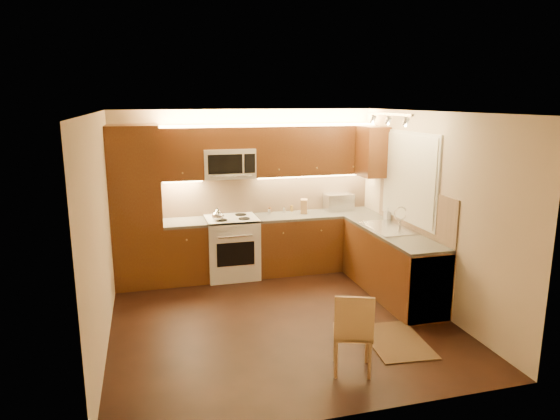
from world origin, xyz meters
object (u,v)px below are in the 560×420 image
object	(u,v)px
knife_block	(304,206)
dining_chair	(353,331)
microwave	(229,163)
toaster_oven	(338,202)
kettle	(218,214)
stove	(232,247)
sink	(388,223)
soap_bottle	(387,214)

from	to	relation	value
knife_block	dining_chair	bearing A→B (deg)	-79.39
microwave	toaster_oven	bearing A→B (deg)	1.39
kettle	dining_chair	bearing A→B (deg)	-78.41
stove	dining_chair	bearing A→B (deg)	-77.17
sink	dining_chair	xyz separation A→B (m)	(-1.32, -1.87, -0.55)
microwave	dining_chair	distance (m)	3.46
microwave	kettle	distance (m)	0.79
sink	kettle	world-z (taller)	kettle
toaster_oven	soap_bottle	distance (m)	0.94
dining_chair	microwave	bearing A→B (deg)	122.38
sink	knife_block	distance (m)	1.47
stove	sink	size ratio (longest dim) A/B	1.07
toaster_oven	microwave	bearing A→B (deg)	-179.62
sink	dining_chair	bearing A→B (deg)	-125.17
toaster_oven	sink	bearing A→B (deg)	-81.04
kettle	microwave	bearing A→B (deg)	46.35
knife_block	toaster_oven	bearing A→B (deg)	28.10
microwave	sink	world-z (taller)	microwave
microwave	kettle	size ratio (longest dim) A/B	3.88
dining_chair	stove	bearing A→B (deg)	122.92
stove	microwave	bearing A→B (deg)	90.00
sink	knife_block	world-z (taller)	knife_block
stove	kettle	size ratio (longest dim) A/B	4.69
microwave	toaster_oven	xyz separation A→B (m)	(1.77, 0.04, -0.69)
kettle	toaster_oven	size ratio (longest dim) A/B	0.44
knife_block	dining_chair	world-z (taller)	knife_block
microwave	knife_block	size ratio (longest dim) A/B	3.44
toaster_oven	soap_bottle	world-z (taller)	toaster_oven
soap_bottle	microwave	bearing A→B (deg)	147.34
knife_block	sink	bearing A→B (deg)	-35.94
kettle	soap_bottle	bearing A→B (deg)	-17.36
soap_bottle	dining_chair	size ratio (longest dim) A/B	0.21
soap_bottle	toaster_oven	bearing A→B (deg)	105.68
knife_block	microwave	bearing A→B (deg)	-162.82
soap_bottle	sink	bearing A→B (deg)	-128.73
microwave	kettle	xyz separation A→B (m)	(-0.23, -0.29, -0.70)
knife_block	dining_chair	distance (m)	3.17
toaster_oven	knife_block	size ratio (longest dim) A/B	2.00
microwave	sink	distance (m)	2.48
sink	dining_chair	world-z (taller)	sink
kettle	dining_chair	size ratio (longest dim) A/B	0.23
microwave	sink	bearing A→B (deg)	-32.21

